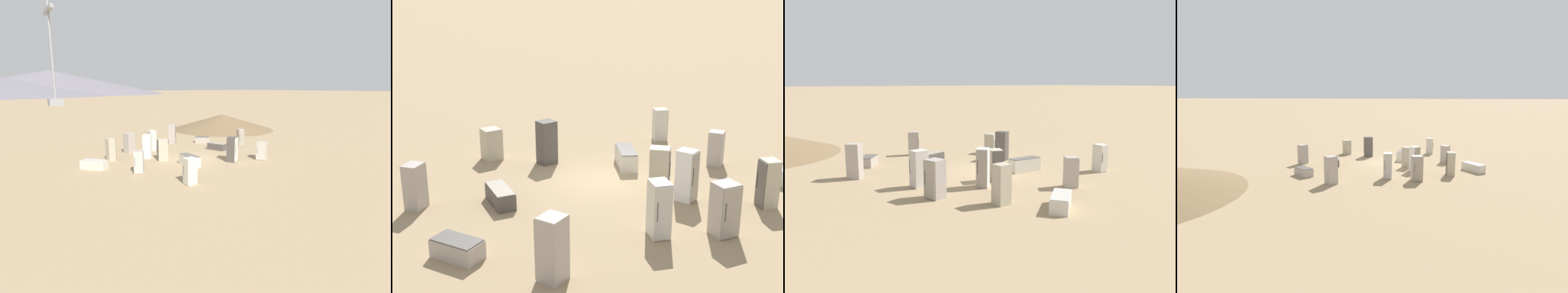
% 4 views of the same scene
% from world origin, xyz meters
% --- Properties ---
extents(ground_plane, '(1000.00, 1000.00, 0.00)m').
position_xyz_m(ground_plane, '(0.00, 0.00, 0.00)').
color(ground_plane, '#9E8460').
extents(discarded_fridge_0, '(0.58, 0.70, 1.59)m').
position_xyz_m(discarded_fridge_0, '(-5.12, 3.66, 0.80)').
color(discarded_fridge_0, beige).
rests_on(discarded_fridge_0, ground_plane).
extents(discarded_fridge_1, '(1.79, 1.18, 0.63)m').
position_xyz_m(discarded_fridge_1, '(2.00, -3.94, 0.31)').
color(discarded_fridge_1, '#4C4742').
rests_on(discarded_fridge_1, ground_plane).
extents(discarded_fridge_2, '(0.86, 0.68, 1.85)m').
position_xyz_m(discarded_fridge_2, '(5.09, 1.15, 0.92)').
color(discarded_fridge_2, beige).
rests_on(discarded_fridge_2, ground_plane).
extents(discarded_fridge_3, '(0.91, 0.91, 1.76)m').
position_xyz_m(discarded_fridge_3, '(5.23, 3.23, 0.88)').
color(discarded_fridge_3, '#A89E93').
rests_on(discarded_fridge_3, ground_plane).
extents(discarded_fridge_4, '(0.82, 0.92, 1.66)m').
position_xyz_m(discarded_fridge_4, '(1.17, 2.12, 0.83)').
color(discarded_fridge_4, '#B2A88E').
rests_on(discarded_fridge_4, ground_plane).
extents(discarded_fridge_5, '(0.96, 0.96, 1.90)m').
position_xyz_m(discarded_fridge_5, '(7.30, -2.32, 0.95)').
color(discarded_fridge_5, '#A89E93').
rests_on(discarded_fridge_5, ground_plane).
extents(discarded_fridge_6, '(1.50, 1.68, 0.60)m').
position_xyz_m(discarded_fridge_6, '(5.79, -5.03, 0.30)').
color(discarded_fridge_6, '#A89E93').
rests_on(discarded_fridge_6, ground_plane).
extents(discarded_fridge_7, '(0.68, 0.68, 1.75)m').
position_xyz_m(discarded_fridge_7, '(3.24, 5.53, 0.88)').
color(discarded_fridge_7, '#B2A88E').
rests_on(discarded_fridge_7, ground_plane).
extents(discarded_fridge_8, '(0.96, 0.96, 1.91)m').
position_xyz_m(discarded_fridge_8, '(-2.27, -2.09, 0.95)').
color(discarded_fridge_8, '#4C4742').
rests_on(discarded_fridge_8, ground_plane).
extents(discarded_fridge_9, '(0.88, 0.88, 1.94)m').
position_xyz_m(discarded_fridge_9, '(2.42, 2.82, 0.97)').
color(discarded_fridge_9, white).
rests_on(discarded_fridge_9, ground_plane).
extents(discarded_fridge_10, '(1.88, 1.76, 0.63)m').
position_xyz_m(discarded_fridge_10, '(1.55, 7.34, 0.31)').
color(discarded_fridge_10, beige).
rests_on(discarded_fridge_10, ground_plane).
extents(discarded_fridge_11, '(1.87, 0.70, 0.79)m').
position_xyz_m(discarded_fridge_11, '(-1.46, 1.29, 0.39)').
color(discarded_fridge_11, beige).
rests_on(discarded_fridge_11, ground_plane).
extents(discarded_fridge_12, '(1.01, 1.04, 1.42)m').
position_xyz_m(discarded_fridge_12, '(-3.06, -4.50, 0.71)').
color(discarded_fridge_12, '#B2A88E').
rests_on(discarded_fridge_12, ground_plane).
extents(discarded_fridge_13, '(0.85, 0.84, 1.52)m').
position_xyz_m(discarded_fridge_13, '(-1.22, 5.18, 0.76)').
color(discarded_fridge_13, '#A89E93').
rests_on(discarded_fridge_13, ground_plane).
extents(discarded_fridge_14, '(0.88, 0.80, 1.66)m').
position_xyz_m(discarded_fridge_14, '(2.03, -6.88, 0.83)').
color(discarded_fridge_14, '#A89E93').
rests_on(discarded_fridge_14, ground_plane).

